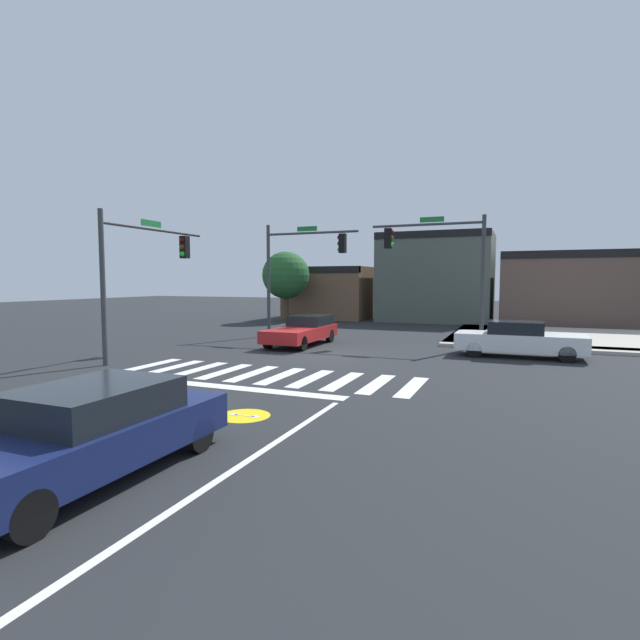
{
  "coord_description": "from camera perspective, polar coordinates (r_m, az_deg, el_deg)",
  "views": [
    {
      "loc": [
        7.41,
        -17.96,
        2.98
      ],
      "look_at": [
        -0.2,
        0.44,
        1.38
      ],
      "focal_mm": 27.35,
      "sensor_mm": 36.0,
      "label": 1
    }
  ],
  "objects": [
    {
      "name": "car_red",
      "position": [
        22.76,
        -2.01,
        -1.22
      ],
      "size": [
        1.87,
        4.74,
        1.32
      ],
      "rotation": [
        0.0,
        0.0,
        -1.57
      ],
      "color": "red",
      "rests_on": "ground_plane"
    },
    {
      "name": "traffic_signal_southwest",
      "position": [
        20.12,
        -19.83,
        6.67
      ],
      "size": [
        0.32,
        5.64,
        5.47
      ],
      "rotation": [
        0.0,
        0.0,
        1.57
      ],
      "color": "#383A3D",
      "rests_on": "ground_plane"
    },
    {
      "name": "lane_markings",
      "position": [
        9.15,
        -23.69,
        -14.75
      ],
      "size": [
        6.8,
        20.25,
        0.01
      ],
      "color": "white",
      "rests_on": "ground_plane"
    },
    {
      "name": "bike_detector_marking",
      "position": [
        11.1,
        -8.85,
        -11.0
      ],
      "size": [
        1.16,
        1.16,
        0.01
      ],
      "color": "yellow",
      "rests_on": "ground_plane"
    },
    {
      "name": "traffic_signal_northeast",
      "position": [
        23.22,
        13.87,
        7.35
      ],
      "size": [
        5.19,
        0.32,
        5.92
      ],
      "rotation": [
        0.0,
        0.0,
        3.14
      ],
      "color": "#383A3D",
      "rests_on": "ground_plane"
    },
    {
      "name": "storefront_row",
      "position": [
        37.39,
        15.74,
        4.0
      ],
      "size": [
        25.07,
        6.48,
        6.44
      ],
      "color": "brown",
      "rests_on": "ground_plane"
    },
    {
      "name": "ground_plane",
      "position": [
        19.65,
        0.05,
        -4.12
      ],
      "size": [
        120.0,
        120.0,
        0.0
      ],
      "primitive_type": "plane",
      "color": "#232628"
    },
    {
      "name": "car_white",
      "position": [
        20.56,
        22.22,
        -2.11
      ],
      "size": [
        4.77,
        1.71,
        1.4
      ],
      "color": "white",
      "rests_on": "ground_plane"
    },
    {
      "name": "roadside_tree",
      "position": [
        35.7,
        -4.01,
        5.23
      ],
      "size": [
        3.45,
        3.45,
        5.12
      ],
      "color": "#4C3823",
      "rests_on": "ground_plane"
    },
    {
      "name": "car_navy",
      "position": [
        8.31,
        -25.43,
        -11.66
      ],
      "size": [
        1.92,
        4.66,
        1.4
      ],
      "rotation": [
        0.0,
        0.0,
        1.57
      ],
      "color": "#141E4C",
      "rests_on": "ground_plane"
    },
    {
      "name": "crosswalk_near",
      "position": [
        15.65,
        -6.29,
        -6.38
      ],
      "size": [
        9.75,
        2.85,
        0.01
      ],
      "color": "silver",
      "rests_on": "ground_plane"
    },
    {
      "name": "traffic_signal_northwest",
      "position": [
        25.39,
        -2.4,
        7.04
      ],
      "size": [
        5.1,
        0.32,
        5.92
      ],
      "color": "#383A3D",
      "rests_on": "ground_plane"
    },
    {
      "name": "curb_corner_northeast",
      "position": [
        27.55,
        24.6,
        -1.87
      ],
      "size": [
        10.0,
        10.6,
        0.15
      ],
      "color": "#B2AA9E",
      "rests_on": "ground_plane"
    }
  ]
}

